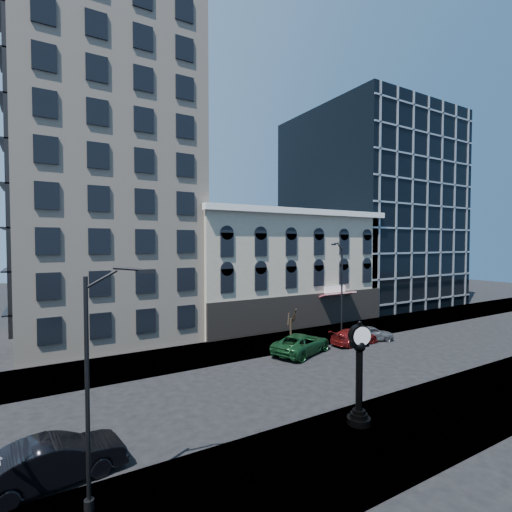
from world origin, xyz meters
TOP-DOWN VIEW (x-y plane):
  - ground at (0.00, 0.00)m, footprint 160.00×160.00m
  - sidewalk_far at (0.00, 8.00)m, footprint 160.00×6.00m
  - sidewalk_near at (0.00, -8.00)m, footprint 160.00×6.00m
  - cream_tower at (-6.11, 18.88)m, footprint 15.90×15.40m
  - victorian_row at (12.00, 15.89)m, footprint 22.60×11.19m
  - glass_office at (32.00, 20.91)m, footprint 20.00×20.15m
  - street_clock at (1.54, -6.72)m, footprint 1.15×1.15m
  - street_lamp_near at (-9.96, -6.63)m, footprint 2.06×0.87m
  - street_lamp_far at (11.83, 5.73)m, footprint 2.21×1.15m
  - bare_tree_far at (7.47, 7.17)m, footprint 1.98×1.98m
  - car_near_a at (-12.99, -4.07)m, footprint 4.96×2.98m
  - car_near_b at (-11.47, -4.07)m, footprint 5.26×2.48m
  - car_far_a at (6.40, 4.21)m, footprint 6.42×4.64m
  - car_far_b at (12.11, 4.05)m, footprint 4.77×2.10m
  - car_far_c at (14.36, 4.18)m, footprint 4.30×2.92m

SIDE VIEW (x-z plane):
  - ground at x=0.00m, z-range 0.00..0.00m
  - sidewalk_far at x=0.00m, z-range 0.00..0.12m
  - sidewalk_near at x=0.00m, z-range 0.00..0.12m
  - car_far_c at x=14.36m, z-range 0.00..1.36m
  - car_far_b at x=12.11m, z-range 0.00..1.36m
  - car_near_a at x=-12.99m, z-range 0.00..1.58m
  - car_far_a at x=6.40m, z-range 0.00..1.62m
  - car_near_b at x=-11.47m, z-range 0.00..1.67m
  - street_clock at x=1.54m, z-range -0.12..4.95m
  - bare_tree_far at x=7.47m, z-range 0.97..4.37m
  - victorian_row at x=12.00m, z-range -0.25..12.25m
  - street_lamp_near at x=-9.96m, z-range 2.21..10.41m
  - street_lamp_far at x=11.83m, z-range 2.43..11.49m
  - glass_office at x=32.00m, z-range 0.00..28.00m
  - cream_tower at x=-6.11m, z-range -1.93..40.57m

